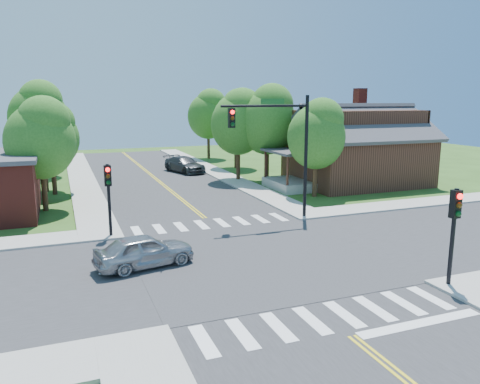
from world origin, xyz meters
name	(u,v)px	position (x,y,z in m)	size (l,w,h in m)	color
ground	(254,259)	(0.00, 0.00, 0.00)	(100.00, 100.00, 0.00)	#2D4D18
road_ns	(254,258)	(0.00, 0.00, 0.02)	(10.00, 90.00, 0.04)	#2D2D30
road_ew	(254,258)	(0.00, 0.00, 0.03)	(90.00, 10.00, 0.04)	#2D2D30
intersection_patch	(254,259)	(0.00, 0.00, 0.00)	(10.20, 10.20, 0.06)	#2D2D30
sidewalk_ne	(351,179)	(15.82, 15.82, 0.07)	(40.00, 40.00, 0.14)	#9E9B93
crosswalk_north	(212,224)	(0.00, 6.20, 0.05)	(8.85, 2.00, 0.01)	white
crosswalk_south	(328,317)	(0.00, -6.20, 0.05)	(8.85, 2.00, 0.01)	white
centerline	(254,258)	(0.00, 0.00, 0.05)	(0.30, 90.00, 0.01)	yellow
stop_bar	(420,324)	(2.50, -7.60, 0.00)	(4.60, 0.45, 0.09)	white
signal_mast_ne	(280,137)	(3.91, 5.59, 4.85)	(5.30, 0.42, 7.20)	black
signal_pole_se	(455,219)	(5.60, -5.62, 2.66)	(0.34, 0.42, 3.80)	black
signal_pole_nw	(108,187)	(-5.60, 5.58, 2.66)	(0.34, 0.42, 3.80)	black
house_ne	(356,144)	(15.11, 14.23, 3.33)	(13.05, 8.80, 7.11)	black
tree_e_a	(318,132)	(9.43, 10.83, 4.64)	(4.17, 3.96, 7.09)	#382314
tree_e_b	(269,118)	(8.71, 17.66, 5.42)	(4.86, 4.62, 8.27)	#382314
tree_e_c	(237,116)	(9.12, 26.26, 5.26)	(4.73, 4.49, 8.03)	#382314
tree_e_d	(209,113)	(8.81, 34.62, 5.36)	(4.81, 4.57, 8.18)	#382314
tree_w_a	(41,136)	(-8.75, 13.11, 4.72)	(4.24, 4.03, 7.21)	#382314
tree_w_b	(43,130)	(-8.82, 19.83, 4.70)	(4.23, 4.01, 7.18)	#382314
tree_w_c	(39,113)	(-9.26, 27.76, 5.70)	(5.11, 4.86, 8.69)	#382314
tree_w_d	(47,120)	(-8.82, 36.85, 4.68)	(4.21, 4.00, 7.15)	#382314
tree_house	(239,120)	(6.64, 19.10, 5.19)	(4.66, 4.43, 7.92)	#382314
tree_bldg	(52,134)	(-8.22, 18.44, 4.46)	(4.00, 3.80, 6.81)	#382314
car_silver	(144,251)	(-4.73, 0.66, 0.71)	(4.39, 2.45, 1.41)	#9EA0A4
car_dgrey	(185,165)	(3.34, 25.18, 0.75)	(3.58, 5.54, 1.49)	#303235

